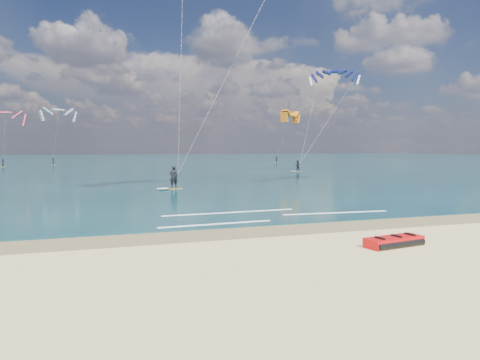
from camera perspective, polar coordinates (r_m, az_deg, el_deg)
name	(u,v)px	position (r m, az deg, el deg)	size (l,w,h in m)	color
ground	(164,175)	(54.10, -10.14, 0.60)	(320.00, 320.00, 0.00)	tan
wet_sand_strip	(280,230)	(18.29, 5.31, -6.66)	(320.00, 2.40, 0.01)	brown
sea	(132,160)	(117.79, -14.23, 2.55)	(320.00, 200.00, 0.04)	#092F32
packed_kite_left	(394,246)	(16.29, 19.83, -8.30)	(2.44, 1.08, 0.39)	red
kitesurfer_main	(201,61)	(33.52, -5.17, 15.55)	(10.58, 10.04, 19.49)	gold
kitesurfer_far	(318,114)	(61.93, 10.30, 8.69)	(10.48, 4.96, 15.45)	gold
shoreline_foam	(262,215)	(21.81, 2.89, -4.75)	(12.48, 3.62, 0.01)	white
distant_kites	(138,139)	(85.03, -13.39, 5.40)	(60.20, 9.15, 11.09)	#C63A4F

